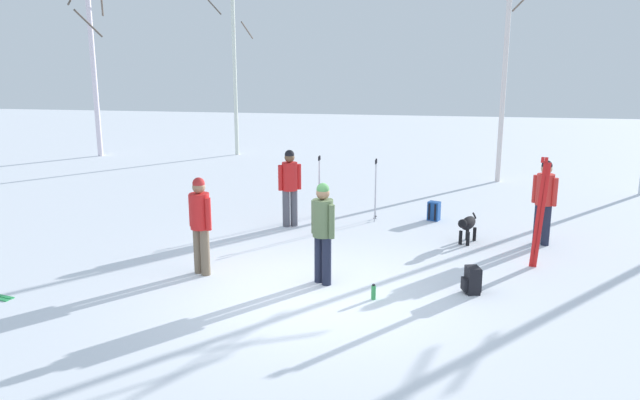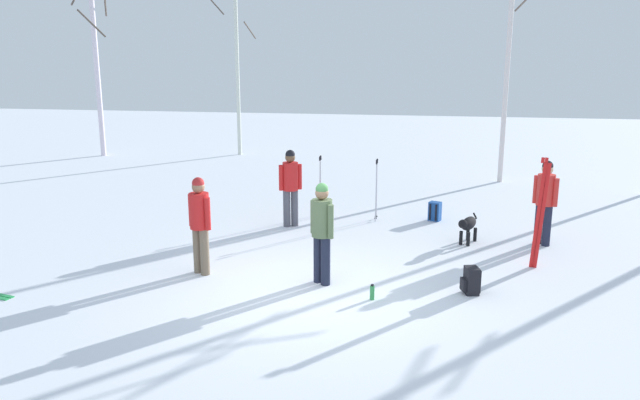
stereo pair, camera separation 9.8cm
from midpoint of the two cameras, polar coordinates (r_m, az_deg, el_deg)
The scene contains 15 objects.
ground_plane at distance 10.07m, azimuth -0.16°, elevation -8.58°, with size 60.00×60.00×0.00m, color white.
person_0 at distance 10.20m, azimuth 0.45°, elevation -2.47°, with size 0.43×0.36×1.72m.
person_1 at distance 10.85m, azimuth -10.72°, elevation -1.75°, with size 0.47×0.34×1.72m.
person_2 at distance 13.09m, azimuth 20.15°, elevation 0.24°, with size 0.44×0.35×1.72m.
person_3 at distance 13.67m, azimuth -2.52°, elevation 1.57°, with size 0.47×0.34×1.72m.
dog at distance 12.88m, azimuth 13.63°, elevation -2.24°, with size 0.44×0.84×0.57m.
ski_pair_planted_0 at distance 11.62m, azimuth 19.78°, elevation -1.22°, with size 0.24×0.07×2.01m.
ski_poles_0 at distance 14.24m, azimuth 5.39°, elevation 1.10°, with size 0.07×0.27×1.43m.
ski_poles_1 at distance 14.59m, azimuth 0.22°, elevation 1.47°, with size 0.07×0.22×1.43m.
backpack_0 at distance 10.30m, azimuth 13.95°, elevation -7.21°, with size 0.33×0.30×0.44m.
backpack_1 at distance 14.54m, azimuth 10.69°, elevation -1.03°, with size 0.32×0.34×0.44m.
water_bottle_0 at distance 9.84m, azimuth 5.10°, elevation -8.44°, with size 0.07×0.07×0.25m.
birch_tree_0 at distance 24.60m, azimuth -19.69°, elevation 11.37°, with size 1.28×1.27×6.19m.
birch_tree_1 at distance 23.68m, azimuth -7.58°, elevation 13.73°, with size 1.60×1.63×7.76m.
birch_tree_2 at distance 19.13m, azimuth 17.07°, elevation 13.84°, with size 1.56×1.07×7.93m.
Camera 2 is at (1.73, -9.19, 3.75)m, focal length 34.89 mm.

